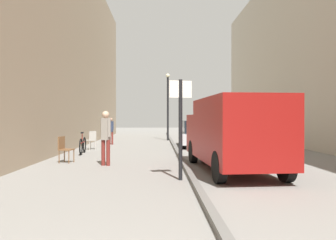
{
  "coord_description": "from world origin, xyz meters",
  "views": [
    {
      "loc": [
        0.72,
        -1.34,
        1.61
      ],
      "look_at": [
        1.05,
        10.11,
        1.53
      ],
      "focal_mm": 34.95,
      "sensor_mm": 36.0,
      "label": 1
    }
  ],
  "objects": [
    {
      "name": "pedestrian_mid_block",
      "position": [
        -2.15,
        18.43,
        0.93
      ],
      "size": [
        0.32,
        0.21,
        1.61
      ],
      "rotation": [
        0.0,
        0.0,
        -0.17
      ],
      "color": "maroon",
      "rests_on": "ground_plane"
    },
    {
      "name": "lamp_post",
      "position": [
        1.38,
        21.91,
        2.72
      ],
      "size": [
        0.28,
        0.28,
        4.76
      ],
      "color": "black",
      "rests_on": "ground_plane"
    },
    {
      "name": "kerb_strip",
      "position": [
        1.58,
        12.0,
        0.06
      ],
      "size": [
        0.16,
        40.0,
        0.12
      ],
      "primitive_type": "cube",
      "color": "#615F5B",
      "rests_on": "ground_plane"
    },
    {
      "name": "cafe_chair_by_doorway",
      "position": [
        -2.69,
        15.28,
        0.55
      ],
      "size": [
        0.62,
        0.62,
        0.94
      ],
      "rotation": [
        0.0,
        0.0,
        0.9
      ],
      "color": "#B7B2A8",
      "rests_on": "ground_plane"
    },
    {
      "name": "parked_car",
      "position": [
        2.85,
        16.96,
        0.71
      ],
      "size": [
        1.9,
        4.23,
        1.45
      ],
      "rotation": [
        0.0,
        0.0,
        -0.02
      ],
      "color": "#B7B7BC",
      "rests_on": "ground_plane"
    },
    {
      "name": "street_sign_post",
      "position": [
        1.29,
        7.09,
        1.55
      ],
      "size": [
        0.59,
        0.15,
        2.6
      ],
      "rotation": [
        0.0,
        0.0,
        3.34
      ],
      "color": "black",
      "rests_on": "ground_plane"
    },
    {
      "name": "building_facade_left",
      "position": [
        -5.5,
        12.0,
        5.61
      ],
      "size": [
        3.8,
        40.0,
        11.23
      ],
      "primitive_type": "cube",
      "color": "gray",
      "rests_on": "ground_plane"
    },
    {
      "name": "pedestrian_main_foreground",
      "position": [
        -1.06,
        9.71,
        1.06
      ],
      "size": [
        0.35,
        0.27,
        1.84
      ],
      "rotation": [
        0.0,
        0.0,
        -0.32
      ],
      "color": "maroon",
      "rests_on": "ground_plane"
    },
    {
      "name": "delivery_van",
      "position": [
        2.94,
        8.49,
        1.18
      ],
      "size": [
        2.25,
        5.44,
        2.18
      ],
      "rotation": [
        0.0,
        0.0,
        0.07
      ],
      "color": "maroon",
      "rests_on": "ground_plane"
    },
    {
      "name": "ground_plane",
      "position": [
        0.0,
        12.0,
        0.0
      ],
      "size": [
        80.0,
        80.0,
        0.0
      ],
      "primitive_type": "plane",
      "color": "gray"
    },
    {
      "name": "cafe_chair_near_window",
      "position": [
        -2.66,
        10.47,
        0.55
      ],
      "size": [
        0.52,
        0.52,
        0.94
      ],
      "rotation": [
        0.0,
        0.0,
        4.5
      ],
      "color": "brown",
      "rests_on": "ground_plane"
    },
    {
      "name": "bicycle_leaning",
      "position": [
        -2.67,
        13.35,
        0.38
      ],
      "size": [
        0.2,
        1.77,
        0.98
      ],
      "rotation": [
        0.0,
        0.0,
        0.08
      ],
      "color": "black",
      "rests_on": "ground_plane"
    }
  ]
}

